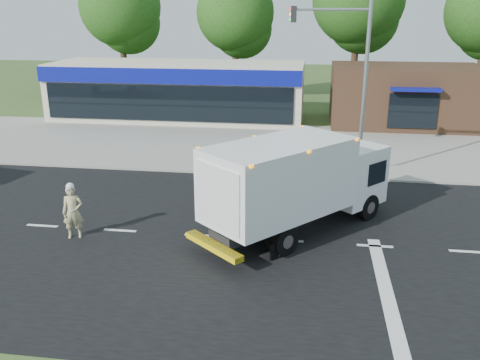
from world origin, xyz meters
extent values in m
plane|color=#385123|center=(0.00, 0.00, 0.00)|extent=(120.00, 120.00, 0.00)
cube|color=black|center=(0.00, 0.00, 0.00)|extent=(60.00, 14.00, 0.02)
cube|color=gray|center=(0.00, 8.20, 0.06)|extent=(60.00, 2.40, 0.12)
cube|color=gray|center=(0.00, 14.00, 0.01)|extent=(60.00, 9.00, 0.02)
cube|color=silver|center=(-9.00, 0.00, 0.02)|extent=(1.20, 0.15, 0.01)
cube|color=silver|center=(-6.00, 0.00, 0.02)|extent=(1.20, 0.15, 0.01)
cube|color=silver|center=(-3.00, 0.00, 0.02)|extent=(1.20, 0.15, 0.01)
cube|color=silver|center=(0.00, 0.00, 0.02)|extent=(1.20, 0.15, 0.01)
cube|color=silver|center=(3.00, 0.00, 0.02)|extent=(1.20, 0.15, 0.01)
cube|color=silver|center=(6.00, 0.00, 0.02)|extent=(1.20, 0.15, 0.01)
cube|color=silver|center=(3.00, -3.00, 0.02)|extent=(0.40, 7.00, 0.01)
cube|color=black|center=(-0.30, 0.21, 0.73)|extent=(4.25, 4.62, 0.37)
cube|color=white|center=(2.16, 3.00, 1.62)|extent=(3.08, 3.06, 2.20)
cube|color=black|center=(2.82, 3.74, 1.83)|extent=(1.60, 1.44, 0.94)
cube|color=white|center=(-0.30, 0.21, 2.20)|extent=(5.35, 5.59, 2.46)
cube|color=silver|center=(-2.05, -1.77, 2.15)|extent=(1.61, 1.44, 1.99)
cube|color=yellow|center=(-2.18, -1.91, 0.58)|extent=(2.13, 1.94, 0.19)
cube|color=orange|center=(-0.30, 0.21, 3.40)|extent=(5.25, 5.46, 0.08)
cylinder|color=black|center=(1.45, 3.70, 0.50)|extent=(0.90, 0.96, 1.01)
cylinder|color=black|center=(2.94, 2.38, 0.50)|extent=(0.90, 0.96, 1.01)
cylinder|color=black|center=(-1.57, 0.36, 0.50)|extent=(0.90, 0.96, 1.01)
cylinder|color=black|center=(0.00, -1.03, 0.50)|extent=(0.90, 0.96, 1.01)
imported|color=tan|center=(-7.35, -0.74, 0.96)|extent=(0.81, 0.67, 1.91)
sphere|color=white|center=(-7.35, -0.74, 1.88)|extent=(0.28, 0.28, 0.28)
cube|color=beige|center=(-9.00, 20.00, 2.00)|extent=(18.00, 6.00, 4.00)
cube|color=#0A1185|center=(-9.00, 16.95, 3.40)|extent=(18.00, 0.30, 1.00)
cube|color=black|center=(-9.00, 16.95, 1.60)|extent=(17.00, 0.12, 2.40)
cube|color=#382316|center=(7.00, 20.00, 2.00)|extent=(10.00, 6.00, 4.00)
cube|color=#0A1185|center=(7.00, 16.90, 2.90)|extent=(3.00, 1.20, 0.20)
cube|color=black|center=(7.00, 16.95, 1.50)|extent=(3.00, 0.12, 2.20)
cylinder|color=gray|center=(3.00, 7.60, 4.00)|extent=(0.18, 0.18, 8.00)
cylinder|color=gray|center=(1.30, 7.60, 7.60)|extent=(3.40, 0.12, 0.12)
cube|color=black|center=(-0.30, 7.60, 7.40)|extent=(0.25, 0.25, 0.70)
cylinder|color=#332114|center=(-16.00, 28.00, 3.67)|extent=(0.56, 0.56, 7.35)
sphere|color=#1F4413|center=(-16.00, 28.00, 7.88)|extent=(6.93, 6.93, 6.93)
sphere|color=#1F4413|center=(-15.50, 28.50, 6.51)|extent=(5.46, 5.46, 5.46)
cylinder|color=#332114|center=(-6.00, 28.00, 3.43)|extent=(0.56, 0.56, 6.86)
sphere|color=#1F4413|center=(-6.00, 28.00, 7.35)|extent=(6.47, 6.47, 6.47)
sphere|color=#1F4413|center=(-5.50, 28.50, 6.08)|extent=(5.10, 5.10, 5.10)
cylinder|color=#332114|center=(4.00, 28.00, 3.92)|extent=(0.56, 0.56, 7.84)
sphere|color=#1F4413|center=(4.50, 28.50, 6.94)|extent=(5.82, 5.82, 5.82)
camera|label=1|loc=(0.67, -16.02, 7.61)|focal=38.00mm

